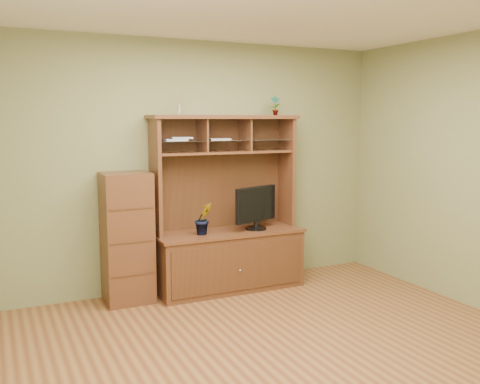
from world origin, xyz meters
TOP-DOWN VIEW (x-y plane):
  - room at (0.00, 0.00)m, footprint 4.54×4.04m
  - media_hutch at (0.28, 1.73)m, footprint 1.66×0.61m
  - monitor at (0.59, 1.65)m, footprint 0.58×0.25m
  - orchid_plant at (-0.03, 1.65)m, footprint 0.19×0.15m
  - top_plant at (0.91, 1.80)m, footprint 0.13×0.11m
  - reed_diffuser at (-0.22, 1.81)m, footprint 0.06×0.06m
  - magazines at (-0.09, 1.81)m, footprint 0.73×0.20m
  - side_cabinet at (-0.82, 1.77)m, footprint 0.47×0.43m

SIDE VIEW (x-z plane):
  - media_hutch at x=0.28m, z-range -0.43..1.47m
  - side_cabinet at x=-0.82m, z-range 0.00..1.33m
  - orchid_plant at x=-0.03m, z-range 0.65..0.99m
  - monitor at x=0.59m, z-range 0.66..1.14m
  - room at x=0.00m, z-range -0.02..2.72m
  - magazines at x=-0.09m, z-range 1.63..1.67m
  - top_plant at x=0.91m, z-range 1.90..2.12m
  - reed_diffuser at x=-0.22m, z-range 1.87..2.16m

